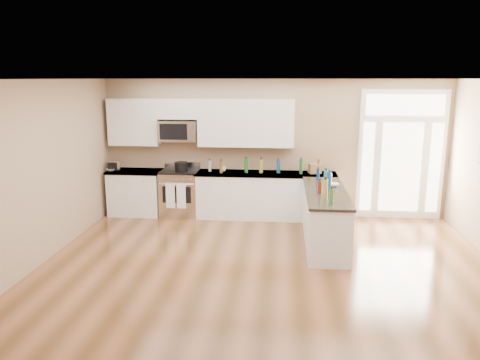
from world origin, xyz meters
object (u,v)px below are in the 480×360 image
object	(u,v)px
kitchen_range	(180,193)
toaster_oven	(114,165)
peninsula_cabinet	(325,219)
stockpot	(181,166)

from	to	relation	value
kitchen_range	toaster_oven	size ratio (longest dim) A/B	4.53
peninsula_cabinet	stockpot	world-z (taller)	stockpot
peninsula_cabinet	toaster_oven	xyz separation A→B (m)	(-4.22, 1.43, 0.61)
toaster_oven	peninsula_cabinet	bearing A→B (deg)	-33.39
stockpot	toaster_oven	distance (m)	1.42
kitchen_range	stockpot	world-z (taller)	stockpot
kitchen_range	stockpot	distance (m)	0.57
stockpot	toaster_oven	bearing A→B (deg)	179.30
kitchen_range	toaster_oven	distance (m)	1.48
peninsula_cabinet	stockpot	distance (m)	3.20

